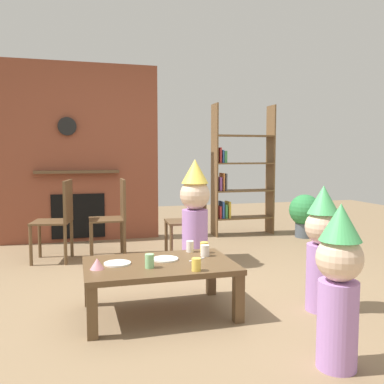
# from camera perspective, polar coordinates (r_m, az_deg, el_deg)

# --- Properties ---
(ground_plane) EXTENTS (12.00, 12.00, 0.00)m
(ground_plane) POSITION_cam_1_polar(r_m,az_deg,el_deg) (3.64, -0.60, -13.84)
(ground_plane) COLOR #846B4C
(brick_fireplace_feature) EXTENTS (2.20, 0.28, 2.40)m
(brick_fireplace_feature) POSITION_cam_1_polar(r_m,az_deg,el_deg) (5.92, -15.37, 5.05)
(brick_fireplace_feature) COLOR brown
(brick_fireplace_feature) RESTS_ON ground_plane
(bookshelf) EXTENTS (0.90, 0.28, 1.90)m
(bookshelf) POSITION_cam_1_polar(r_m,az_deg,el_deg) (6.18, 6.31, 2.10)
(bookshelf) COLOR brown
(bookshelf) RESTS_ON ground_plane
(coffee_table) EXTENTS (1.10, 0.71, 0.38)m
(coffee_table) POSITION_cam_1_polar(r_m,az_deg,el_deg) (3.17, -4.41, -10.51)
(coffee_table) COLOR brown
(coffee_table) RESTS_ON ground_plane
(paper_cup_near_left) EXTENTS (0.06, 0.06, 0.09)m
(paper_cup_near_left) POSITION_cam_1_polar(r_m,az_deg,el_deg) (2.93, 0.59, -9.82)
(paper_cup_near_left) COLOR #F2CC4C
(paper_cup_near_left) RESTS_ON coffee_table
(paper_cup_near_right) EXTENTS (0.06, 0.06, 0.09)m
(paper_cup_near_right) POSITION_cam_1_polar(r_m,az_deg,el_deg) (3.47, -0.27, -7.40)
(paper_cup_near_right) COLOR silver
(paper_cup_near_right) RESTS_ON coffee_table
(paper_cup_center) EXTENTS (0.07, 0.07, 0.09)m
(paper_cup_center) POSITION_cam_1_polar(r_m,az_deg,el_deg) (3.34, 1.76, -7.95)
(paper_cup_center) COLOR silver
(paper_cup_center) RESTS_ON coffee_table
(paper_cup_far_left) EXTENTS (0.07, 0.07, 0.09)m
(paper_cup_far_left) POSITION_cam_1_polar(r_m,az_deg,el_deg) (3.44, 1.66, -7.54)
(paper_cup_far_left) COLOR #F2CC4C
(paper_cup_far_left) RESTS_ON coffee_table
(paper_cup_far_right) EXTENTS (0.06, 0.06, 0.10)m
(paper_cup_far_right) POSITION_cam_1_polar(r_m,az_deg,el_deg) (3.02, -5.78, -9.30)
(paper_cup_far_right) COLOR #8CD18C
(paper_cup_far_right) RESTS_ON coffee_table
(paper_plate_front) EXTENTS (0.20, 0.20, 0.01)m
(paper_plate_front) POSITION_cam_1_polar(r_m,az_deg,el_deg) (3.24, -3.64, -9.06)
(paper_plate_front) COLOR white
(paper_plate_front) RESTS_ON coffee_table
(paper_plate_rear) EXTENTS (0.20, 0.20, 0.01)m
(paper_plate_rear) POSITION_cam_1_polar(r_m,az_deg,el_deg) (3.16, -10.10, -9.51)
(paper_plate_rear) COLOR white
(paper_plate_rear) RESTS_ON coffee_table
(birthday_cake_slice) EXTENTS (0.10, 0.10, 0.08)m
(birthday_cake_slice) POSITION_cam_1_polar(r_m,az_deg,el_deg) (3.05, -12.75, -9.47)
(birthday_cake_slice) COLOR pink
(birthday_cake_slice) RESTS_ON coffee_table
(table_fork) EXTENTS (0.14, 0.08, 0.01)m
(table_fork) POSITION_cam_1_polar(r_m,az_deg,el_deg) (3.23, 0.67, -9.13)
(table_fork) COLOR silver
(table_fork) RESTS_ON coffee_table
(child_with_cone_hat) EXTENTS (0.26, 0.26, 0.92)m
(child_with_cone_hat) POSITION_cam_1_polar(r_m,az_deg,el_deg) (2.48, 19.29, -11.48)
(child_with_cone_hat) COLOR #B27FCC
(child_with_cone_hat) RESTS_ON ground_plane
(child_in_pink) EXTENTS (0.26, 0.26, 0.95)m
(child_in_pink) POSITION_cam_1_polar(r_m,az_deg,el_deg) (3.33, 17.26, -6.89)
(child_in_pink) COLOR #B27FCC
(child_in_pink) RESTS_ON ground_plane
(child_by_the_chairs) EXTENTS (0.31, 0.31, 1.13)m
(child_by_the_chairs) POSITION_cam_1_polar(r_m,az_deg,el_deg) (4.39, 0.40, -2.51)
(child_by_the_chairs) COLOR #B27FCC
(child_by_the_chairs) RESTS_ON ground_plane
(dining_chair_left) EXTENTS (0.46, 0.46, 0.90)m
(dining_chair_left) POSITION_cam_1_polar(r_m,az_deg,el_deg) (4.87, -17.50, -3.04)
(dining_chair_left) COLOR brown
(dining_chair_left) RESTS_ON ground_plane
(dining_chair_middle) EXTENTS (0.41, 0.41, 0.90)m
(dining_chair_middle) POSITION_cam_1_polar(r_m,az_deg,el_deg) (4.91, -10.41, -2.81)
(dining_chair_middle) COLOR brown
(dining_chair_middle) RESTS_ON ground_plane
(dining_chair_right) EXTENTS (0.42, 0.42, 0.90)m
(dining_chair_right) POSITION_cam_1_polar(r_m,az_deg,el_deg) (4.67, 0.10, -3.14)
(dining_chair_right) COLOR brown
(dining_chair_right) RESTS_ON ground_plane
(potted_plant_tall) EXTENTS (0.44, 0.44, 0.61)m
(potted_plant_tall) POSITION_cam_1_polar(r_m,az_deg,el_deg) (6.20, 15.06, -2.74)
(potted_plant_tall) COLOR #4C5660
(potted_plant_tall) RESTS_ON ground_plane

